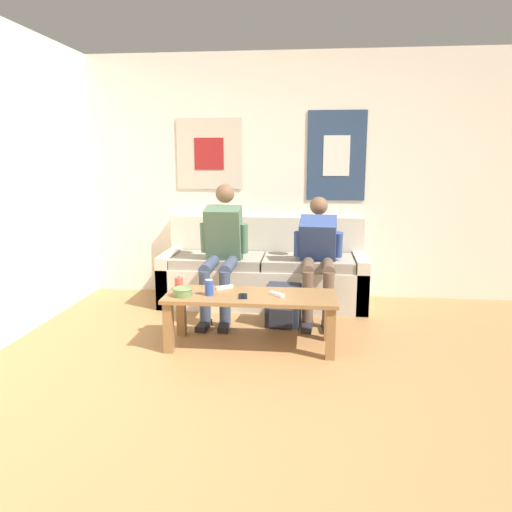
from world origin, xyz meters
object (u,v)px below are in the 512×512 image
(person_seated_adult, at_px, (222,246))
(game_controller_near_left, at_px, (277,294))
(coffee_table, at_px, (251,304))
(drink_can_blue, at_px, (209,287))
(pillar_candle, at_px, (179,284))
(game_controller_near_right, at_px, (224,287))
(couch, at_px, (264,275))
(backpack, at_px, (283,306))
(cell_phone, at_px, (243,296))
(person_seated_teen, at_px, (318,252))
(ceramic_bowl, at_px, (183,291))

(person_seated_adult, distance_m, game_controller_near_left, 1.04)
(coffee_table, distance_m, drink_can_blue, 0.35)
(pillar_candle, relative_size, game_controller_near_right, 0.84)
(game_controller_near_left, bearing_deg, couch, 99.67)
(coffee_table, xyz_separation_m, backpack, (0.23, 0.53, -0.18))
(pillar_candle, bearing_deg, cell_phone, -16.25)
(person_seated_adult, relative_size, backpack, 3.34)
(cell_phone, bearing_deg, person_seated_teen, 58.01)
(cell_phone, bearing_deg, couch, 88.06)
(backpack, bearing_deg, coffee_table, -113.13)
(person_seated_teen, xyz_separation_m, cell_phone, (-0.59, -0.94, -0.18))
(backpack, height_order, game_controller_near_left, game_controller_near_left)
(drink_can_blue, xyz_separation_m, cell_phone, (0.27, -0.02, -0.06))
(coffee_table, distance_m, person_seated_teen, 1.05)
(person_seated_adult, bearing_deg, coffee_table, -65.77)
(drink_can_blue, bearing_deg, pillar_candle, 153.53)
(backpack, distance_m, pillar_candle, 0.99)
(ceramic_bowl, xyz_separation_m, game_controller_near_left, (0.73, 0.09, -0.02))
(couch, distance_m, game_controller_near_left, 1.27)
(person_seated_adult, distance_m, game_controller_near_right, 0.72)
(couch, height_order, person_seated_teen, person_seated_teen)
(person_seated_adult, bearing_deg, couch, 48.04)
(backpack, relative_size, game_controller_near_right, 2.74)
(drink_can_blue, bearing_deg, ceramic_bowl, -166.86)
(coffee_table, distance_m, game_controller_near_left, 0.22)
(couch, xyz_separation_m, cell_phone, (-0.04, -1.31, 0.14))
(couch, height_order, coffee_table, couch)
(ceramic_bowl, bearing_deg, couch, 68.94)
(person_seated_teen, bearing_deg, pillar_candle, -145.40)
(person_seated_adult, relative_size, drink_can_blue, 9.93)
(couch, distance_m, person_seated_teen, 0.73)
(pillar_candle, distance_m, cell_phone, 0.57)
(ceramic_bowl, height_order, drink_can_blue, drink_can_blue)
(ceramic_bowl, height_order, game_controller_near_right, ceramic_bowl)
(drink_can_blue, bearing_deg, game_controller_near_left, 4.43)
(person_seated_teen, relative_size, game_controller_near_left, 8.60)
(backpack, xyz_separation_m, drink_can_blue, (-0.55, -0.58, 0.31))
(ceramic_bowl, height_order, pillar_candle, pillar_candle)
(coffee_table, relative_size, person_seated_teen, 1.21)
(ceramic_bowl, xyz_separation_m, drink_can_blue, (0.20, 0.05, 0.02))
(game_controller_near_left, height_order, cell_phone, game_controller_near_left)
(couch, distance_m, drink_can_blue, 1.34)
(game_controller_near_left, xyz_separation_m, cell_phone, (-0.26, -0.06, -0.01))
(ceramic_bowl, bearing_deg, pillar_candle, 112.61)
(game_controller_near_right, bearing_deg, ceramic_bowl, -138.48)
(backpack, bearing_deg, pillar_candle, -151.80)
(person_seated_adult, height_order, game_controller_near_right, person_seated_adult)
(person_seated_teen, height_order, cell_phone, person_seated_teen)
(person_seated_adult, distance_m, person_seated_teen, 0.91)
(couch, distance_m, ceramic_bowl, 1.44)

